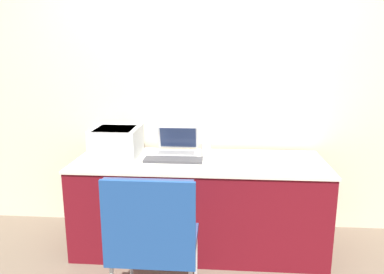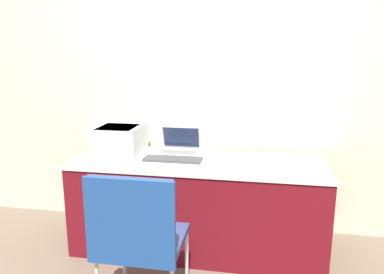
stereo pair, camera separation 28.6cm
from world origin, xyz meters
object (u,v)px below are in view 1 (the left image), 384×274
object	(u,v)px
laptop_left	(177,148)
chair	(153,233)
external_keyboard	(173,160)
coffee_cup	(206,150)
printer	(117,140)

from	to	relation	value
laptop_left	chair	xyz separation A→B (m)	(-0.01, -1.11, -0.21)
external_keyboard	coffee_cup	distance (m)	0.28
printer	external_keyboard	distance (m)	0.51
laptop_left	coffee_cup	xyz separation A→B (m)	(0.25, -0.11, 0.01)
printer	laptop_left	distance (m)	0.50
printer	chair	size ratio (longest dim) A/B	0.43
printer	laptop_left	xyz separation A→B (m)	(0.48, 0.11, -0.08)
coffee_cup	external_keyboard	bearing A→B (deg)	-152.93
laptop_left	chair	bearing A→B (deg)	-90.56
printer	coffee_cup	size ratio (longest dim) A/B	3.25
laptop_left	printer	bearing A→B (deg)	-167.75
laptop_left	chair	distance (m)	1.13
printer	chair	world-z (taller)	printer
chair	external_keyboard	bearing A→B (deg)	89.44
printer	chair	xyz separation A→B (m)	(0.47, -1.00, -0.29)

